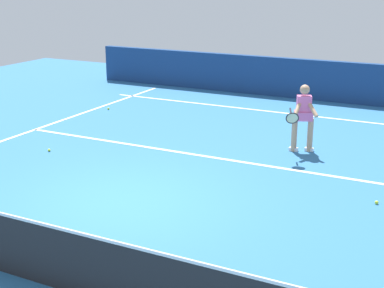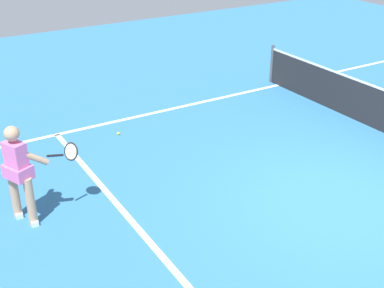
# 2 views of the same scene
# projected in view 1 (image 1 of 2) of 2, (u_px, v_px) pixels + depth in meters

# --- Properties ---
(ground_plane) EXTENTS (26.59, 26.59, 0.00)m
(ground_plane) POSITION_uv_depth(u_px,v_px,m) (122.00, 202.00, 9.94)
(ground_plane) COLOR teal
(court_back_wall) EXTENTS (14.47, 0.24, 1.29)m
(court_back_wall) POSITION_uv_depth(u_px,v_px,m) (290.00, 78.00, 18.22)
(court_back_wall) COLOR navy
(court_back_wall) RESTS_ON ground
(baseline_marking) EXTENTS (10.47, 0.10, 0.01)m
(baseline_marking) POSITION_uv_depth(u_px,v_px,m) (267.00, 111.00, 16.53)
(baseline_marking) COLOR white
(baseline_marking) RESTS_ON ground
(service_line_marking) EXTENTS (9.47, 0.10, 0.01)m
(service_line_marking) POSITION_uv_depth(u_px,v_px,m) (197.00, 155.00, 12.52)
(service_line_marking) COLOR white
(service_line_marking) RESTS_ON ground
(court_net) EXTENTS (10.15, 0.08, 0.98)m
(court_net) POSITION_uv_depth(u_px,v_px,m) (5.00, 243.00, 7.44)
(court_net) COLOR #4C4C51
(court_net) RESTS_ON ground
(tennis_player) EXTENTS (0.67, 1.12, 1.55)m
(tennis_player) POSITION_uv_depth(u_px,v_px,m) (303.00, 116.00, 12.53)
(tennis_player) COLOR tan
(tennis_player) RESTS_ON ground
(tennis_ball_near) EXTENTS (0.07, 0.07, 0.07)m
(tennis_ball_near) POSITION_uv_depth(u_px,v_px,m) (377.00, 202.00, 9.84)
(tennis_ball_near) COLOR #D1E533
(tennis_ball_near) RESTS_ON ground
(tennis_ball_mid) EXTENTS (0.07, 0.07, 0.07)m
(tennis_ball_mid) POSITION_uv_depth(u_px,v_px,m) (49.00, 150.00, 12.76)
(tennis_ball_mid) COLOR #D1E533
(tennis_ball_mid) RESTS_ON ground
(tennis_ball_far) EXTENTS (0.07, 0.07, 0.07)m
(tennis_ball_far) POSITION_uv_depth(u_px,v_px,m) (108.00, 109.00, 16.70)
(tennis_ball_far) COLOR #D1E533
(tennis_ball_far) RESTS_ON ground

